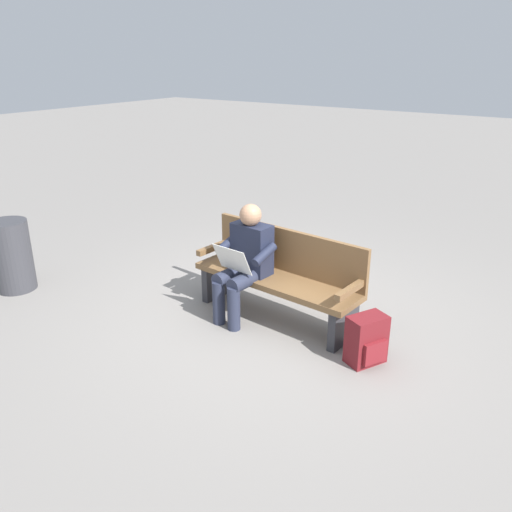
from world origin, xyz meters
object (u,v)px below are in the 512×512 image
Objects in this scene: person_seated at (245,259)px; trash_bin at (12,256)px; backpack at (367,340)px; bench_near at (280,274)px.

person_seated is 1.44× the size of trash_bin.
trash_bin is at bearing 12.34° from backpack.
bench_near is 1.17m from backpack.
trash_bin is at bearing 25.36° from person_seated.
person_seated is (0.28, 0.21, 0.17)m from bench_near.
bench_near is 2.25× the size of trash_bin.
bench_near is 4.12× the size of backpack.
backpack is 4.04m from trash_bin.
bench_near is at bearing -157.51° from trash_bin.
trash_bin is (3.94, 0.86, 0.19)m from backpack.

